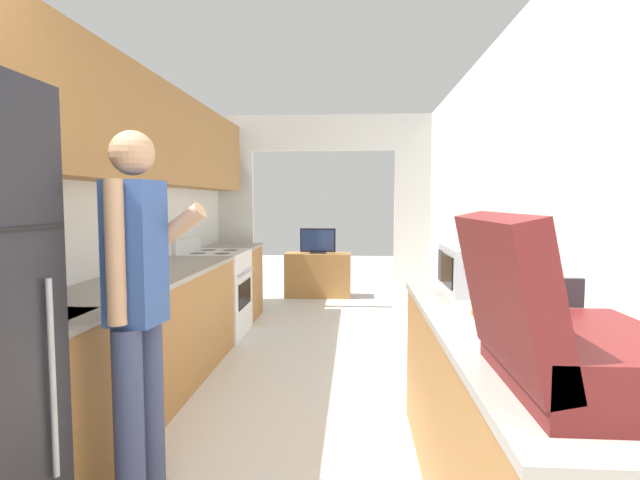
{
  "coord_description": "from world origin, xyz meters",
  "views": [
    {
      "loc": [
        0.41,
        -0.84,
        1.4
      ],
      "look_at": [
        0.16,
        2.76,
        1.13
      ],
      "focal_mm": 28.0,
      "sensor_mm": 36.0,
      "label": 1
    }
  ],
  "objects": [
    {
      "name": "wall_right",
      "position": [
        1.39,
        2.17,
        1.25
      ],
      "size": [
        0.06,
        7.93,
        2.5
      ],
      "color": "silver",
      "rests_on": "ground_plane"
    },
    {
      "name": "tv_cabinet",
      "position": [
        -0.13,
        6.46,
        0.32
      ],
      "size": [
        0.96,
        0.42,
        0.65
      ],
      "color": "#9E6B38",
      "rests_on": "ground_plane"
    },
    {
      "name": "counter_left",
      "position": [
        -1.06,
        2.96,
        0.44
      ],
      "size": [
        0.62,
        4.42,
        0.88
      ],
      "color": "#9E6B38",
      "rests_on": "ground_plane"
    },
    {
      "name": "television",
      "position": [
        -0.13,
        6.42,
        0.83
      ],
      "size": [
        0.52,
        0.16,
        0.37
      ],
      "color": "black",
      "rests_on": "tv_cabinet"
    },
    {
      "name": "microwave",
      "position": [
        1.14,
        2.09,
        1.01
      ],
      "size": [
        0.4,
        0.54,
        0.26
      ],
      "color": "#B7B7BC",
      "rests_on": "counter_right"
    },
    {
      "name": "range_oven",
      "position": [
        -1.05,
        4.25,
        0.45
      ],
      "size": [
        0.66,
        0.79,
        1.02
      ],
      "color": "white",
      "rests_on": "ground_plane"
    },
    {
      "name": "wall_far_with_doorway",
      "position": [
        0.0,
        5.56,
        1.46
      ],
      "size": [
        3.12,
        0.06,
        2.5
      ],
      "color": "silver",
      "rests_on": "ground_plane"
    },
    {
      "name": "counter_right",
      "position": [
        1.06,
        1.28,
        0.44
      ],
      "size": [
        0.62,
        2.29,
        0.88
      ],
      "color": "#9E6B38",
      "rests_on": "ground_plane"
    },
    {
      "name": "book_stack",
      "position": [
        1.07,
        1.35,
        0.94
      ],
      "size": [
        0.24,
        0.28,
        0.11
      ],
      "color": "#C67028",
      "rests_on": "counter_right"
    },
    {
      "name": "suitcase",
      "position": [
        0.98,
        0.58,
        1.03
      ],
      "size": [
        0.53,
        0.64,
        0.49
      ],
      "color": "#5B1919",
      "rests_on": "counter_right"
    },
    {
      "name": "wall_left",
      "position": [
        -1.3,
        2.67,
        1.58
      ],
      "size": [
        0.38,
        7.93,
        2.5
      ],
      "color": "silver",
      "rests_on": "ground_plane"
    },
    {
      "name": "person",
      "position": [
        -0.56,
        1.3,
        0.93
      ],
      "size": [
        0.55,
        0.41,
        1.71
      ],
      "rotation": [
        0.0,
        0.0,
        1.43
      ],
      "color": "#384266",
      "rests_on": "ground_plane"
    }
  ]
}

